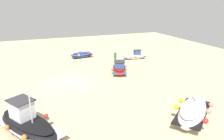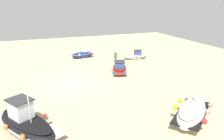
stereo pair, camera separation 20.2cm
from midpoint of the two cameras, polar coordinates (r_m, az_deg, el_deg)
The scene contains 7 objects.
ground_plane at distance 21.61m, azimuth -11.77°, elevation -3.38°, with size 53.65×53.65×0.00m, color #C6B289.
fishing_boat_0 at distance 14.31m, azimuth -21.99°, elevation -13.14°, with size 5.36×4.27×3.09m.
fishing_boat_1 at distance 24.01m, azimuth 1.69°, elevation 0.42°, with size 3.89×2.61×1.44m.
fishing_boat_2 at distance 30.66m, azimuth -8.18°, elevation 4.03°, with size 1.84×3.14×0.81m.
fishing_boat_3 at distance 29.73m, azimuth 5.88°, elevation 3.71°, with size 1.53×3.20×2.98m.
fishing_boat_4 at distance 15.66m, azimuth 20.26°, elevation -10.44°, with size 4.00×4.49×3.41m.
person_walking at distance 26.70m, azimuth 0.63°, elevation 3.43°, with size 0.32×0.32×1.74m.
Camera 1 is at (-19.88, 3.17, 7.79)m, focal length 34.44 mm.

